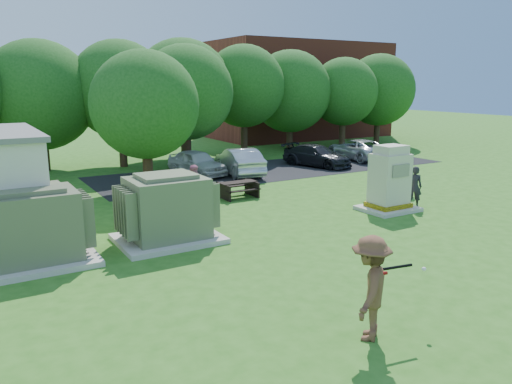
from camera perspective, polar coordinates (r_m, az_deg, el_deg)
ground at (r=13.08m, az=9.13°, el=-8.85°), size 120.00×120.00×0.00m
brick_building at (r=44.59m, az=4.80°, el=11.51°), size 15.00×8.00×8.00m
parking_strip at (r=27.63m, az=2.36°, el=2.64°), size 20.00×6.00×0.01m
transformer_left at (r=14.34m, az=-24.07°, el=-3.80°), size 3.00×2.40×2.07m
transformer_right at (r=15.16m, az=-10.11°, el=-2.04°), size 3.00×2.40×2.07m
generator_cabinet at (r=19.17m, az=15.00°, el=1.08°), size 2.02×1.65×2.45m
picnic_table at (r=20.75m, az=-2.07°, el=0.50°), size 1.55×1.17×0.67m
batter at (r=9.61m, az=12.92°, el=-10.65°), size 1.47×1.38×2.00m
person_by_generator at (r=20.01m, az=17.63°, el=0.58°), size 0.68×0.68×1.59m
person_at_picnic at (r=19.40m, az=-6.98°, el=0.75°), size 0.99×0.94×1.62m
person_walking_right at (r=22.29m, az=16.97°, el=1.81°), size 0.74×1.02×1.61m
car_white at (r=25.90m, az=-6.78°, el=3.35°), size 2.15×4.04×1.31m
car_silver_a at (r=25.80m, az=-1.92°, el=3.50°), size 2.24×4.44×1.40m
car_dark at (r=28.74m, az=6.98°, el=4.15°), size 2.89×4.48×1.21m
car_silver_b at (r=31.72m, az=11.52°, el=4.81°), size 2.47×4.68×1.26m
batting_equipment at (r=9.84m, az=15.72°, el=-8.49°), size 1.40×0.26×0.27m
tree_row at (r=29.41m, az=-11.87°, el=11.11°), size 41.30×13.30×7.30m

